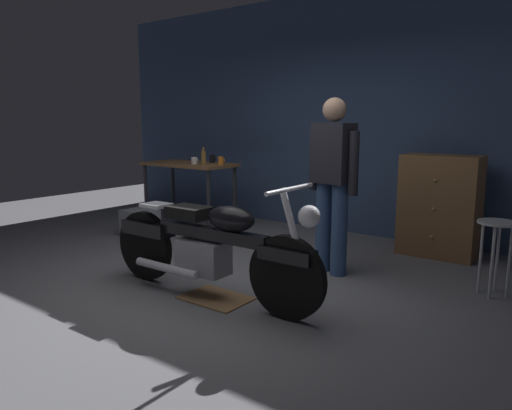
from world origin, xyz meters
The scene contains 13 objects.
ground_plane centered at (0.00, 0.00, 0.00)m, with size 12.00×12.00×0.00m, color slate.
back_wall centered at (0.00, 2.80, 1.55)m, with size 8.00×0.12×3.10m, color #384C70.
workbench centered at (-1.81, 1.68, 0.79)m, with size 1.30×0.64×0.90m.
motorcycle centered at (0.20, -0.15, 0.45)m, with size 2.19×0.60×1.00m.
person_standing centered at (0.70, 1.05, 0.93)m, with size 0.56×0.30×1.67m.
shop_stool centered at (2.09, 1.31, 0.50)m, with size 0.32×0.32×0.64m.
wooden_dresser centered at (1.35, 2.30, 0.55)m, with size 0.80×0.47×1.10m.
drip_tray centered at (0.27, -0.15, 0.01)m, with size 0.56×0.40×0.01m, color olive.
storage_bin centered at (-1.96, 0.93, 0.17)m, with size 0.44×0.32×0.34m, color gray.
mug_black_matte centered at (-1.55, 1.87, 0.95)m, with size 0.11×0.07×0.11m.
mug_orange_travel centered at (-1.29, 1.75, 0.95)m, with size 0.11×0.07×0.10m.
mug_white_ceramic centered at (-1.60, 1.58, 0.95)m, with size 0.11×0.08×0.09m.
bottle centered at (-1.46, 1.60, 1.00)m, with size 0.06×0.06×0.24m.
Camera 1 is at (2.79, -2.98, 1.45)m, focal length 33.56 mm.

